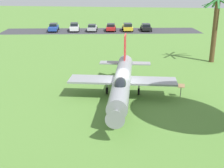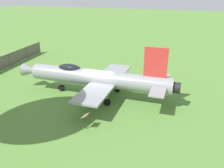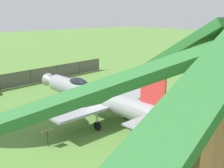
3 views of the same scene
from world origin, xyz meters
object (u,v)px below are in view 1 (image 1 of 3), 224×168
Objects in this scene: parked_car_white at (74,27)px; parked_car_silver at (92,27)px; parked_car_blue at (54,27)px; parked_car_black at (146,27)px; display_jet at (122,81)px; parked_car_yellow at (128,27)px; parked_car_red at (111,27)px; info_plaque at (181,87)px; palm_tree at (215,30)px.

parked_car_silver is at bearing 83.43° from parked_car_white.
parked_car_silver is 0.92× the size of parked_car_blue.
parked_car_black is 0.93× the size of parked_car_blue.
parked_car_yellow is at bearing -178.48° from display_jet.
parked_car_white is at bearing -87.29° from parked_car_black.
parked_car_yellow is at bearing -88.03° from parked_car_silver.
parked_car_red is 1.00× the size of parked_car_silver.
display_jet is 5.28m from info_plaque.
info_plaque is 0.25× the size of parked_car_red.
info_plaque is 37.70m from parked_car_black.
info_plaque is 37.46m from parked_car_yellow.
display_jet is 3.00× the size of parked_car_white.
display_jet is 3.08× the size of parked_car_black.
parked_car_silver is at bearing -138.89° from palm_tree.
parked_car_silver is 7.87m from parked_car_blue.
palm_tree is 14.08m from info_plaque.
palm_tree is 1.68× the size of parked_car_red.
parked_car_red is at bearing -145.72° from palm_tree.
info_plaque is at bearing 14.39° from parked_car_white.
parked_car_red is at bearing -85.11° from parked_car_silver.
palm_tree is 30.16m from parked_car_silver.
palm_tree is 26.37m from parked_car_black.
parked_car_black is (-24.63, -8.85, -3.24)m from palm_tree.
parked_car_red is (-36.27, -11.14, -0.12)m from info_plaque.
parked_car_blue is (1.99, -11.53, 0.06)m from parked_car_red.
parked_car_red is 11.70m from parked_car_blue.
parked_car_red reaches higher than parked_car_silver.
display_jet is at bearing -8.39° from parked_car_black.
parked_car_black reaches higher than parked_car_silver.
parked_car_yellow is (-38.24, -2.80, -0.92)m from display_jet.
parked_car_white reaches higher than parked_car_silver.
parked_car_silver is (0.83, -3.75, -0.01)m from parked_car_red.
palm_tree is 1.55× the size of parked_car_blue.
palm_tree reaches higher than parked_car_red.
info_plaque is 37.95m from parked_car_red.
parked_car_red is at bearing -162.92° from info_plaque.
parked_car_blue is (1.16, -7.79, 0.07)m from parked_car_silver.
palm_tree is 6.80× the size of info_plaque.
parked_car_yellow is at bearing 85.22° from parked_car_white.
display_jet is 39.03m from parked_car_white.
info_plaque is at bearing -177.01° from parked_car_yellow.
palm_tree is at bearing 33.02° from parked_car_white.
parked_car_blue reaches higher than parked_car_silver.
palm_tree reaches higher than parked_car_yellow.
parked_car_black is 0.97× the size of parked_car_white.
info_plaque is (12.85, -4.82, -3.11)m from palm_tree.
parked_car_white is (0.44, -3.63, 0.10)m from parked_car_silver.
parked_car_silver is (-37.03, -9.92, -1.00)m from display_jet.
info_plaque is 0.23× the size of parked_car_blue.
display_jet is at bearing 175.22° from parked_car_yellow.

